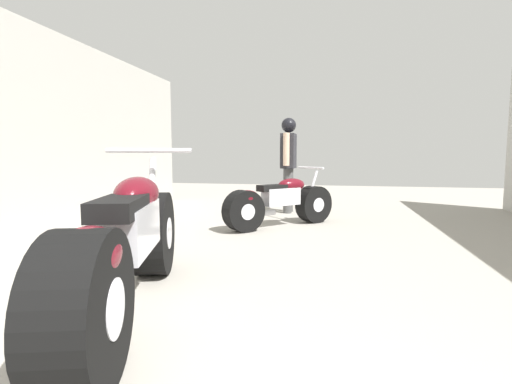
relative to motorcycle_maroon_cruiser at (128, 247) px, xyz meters
The scene contains 5 objects.
ground_plane 1.86m from the motorcycle_maroon_cruiser, 55.65° to the left, with size 18.62×18.62×0.00m, color #9E998E.
garage_partition_left 2.94m from the motorcycle_maroon_cruiser, 147.87° to the left, with size 0.08×8.53×2.63m, color #B7B5AD.
motorcycle_maroon_cruiser is the anchor object (origin of this frame).
motorcycle_black_naked 3.18m from the motorcycle_maroon_cruiser, 81.11° to the left, with size 1.42×1.46×0.85m.
mechanic_in_blue 4.60m from the motorcycle_maroon_cruiser, 84.40° to the left, with size 0.26×0.65×1.67m.
Camera 1 is at (0.25, 0.30, 1.02)m, focal length 26.27 mm.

